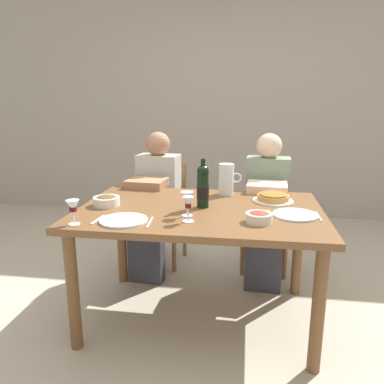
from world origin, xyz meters
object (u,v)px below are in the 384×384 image
wine_glass_right_diner (73,207)px  diner_left (155,200)px  wine_glass_centre (187,199)px  chair_right (266,210)px  wine_glass_left_diner (188,204)px  olive_bowl (106,200)px  dinner_plate_right_setting (295,215)px  dining_table (200,222)px  baked_tart (273,197)px  dinner_plate_left_setting (124,220)px  salad_bowl (259,217)px  water_pitcher (226,181)px  chair_left (163,206)px  wine_bottle (203,186)px  diner_right (266,204)px

wine_glass_right_diner → diner_left: bearing=81.1°
wine_glass_centre → chair_right: size_ratio=0.17×
wine_glass_left_diner → olive_bowl: bearing=156.8°
dinner_plate_right_setting → dining_table: bearing=172.1°
diner_left → chair_right: (0.92, 0.23, -0.12)m
baked_tart → diner_left: (-0.92, 0.45, -0.17)m
dining_table → dinner_plate_left_setting: (-0.39, -0.32, 0.10)m
salad_bowl → diner_left: diner_left is taller
chair_right → water_pitcher: bearing=63.1°
chair_left → diner_left: (-0.02, -0.24, 0.12)m
wine_bottle → olive_bowl: size_ratio=1.83×
dining_table → wine_glass_centre: wine_glass_centre is taller
dining_table → dinner_plate_left_setting: bearing=-140.1°
dining_table → water_pitcher: 0.44m
dining_table → diner_left: (-0.46, 0.67, -0.05)m
chair_right → wine_glass_centre: bearing=68.4°
diner_left → diner_right: bearing=-174.8°
wine_glass_centre → dinner_plate_right_setting: (0.62, 0.10, -0.10)m
wine_glass_left_diner → dining_table: bearing=83.8°
dinner_plate_left_setting → chair_left: chair_left is taller
wine_bottle → baked_tart: size_ratio=1.15×
salad_bowl → diner_right: 0.92m
wine_bottle → dinner_plate_right_setting: bearing=-10.2°
wine_bottle → salad_bowl: (0.34, -0.25, -0.10)m
dinner_plate_left_setting → chair_right: (0.84, 1.23, -0.27)m
wine_bottle → olive_bowl: (-0.61, -0.06, -0.10)m
salad_bowl → dinner_plate_left_setting: (-0.74, -0.09, -0.03)m
wine_glass_left_diner → dinner_plate_right_setting: bearing=18.3°
olive_bowl → chair_left: size_ratio=0.19×
dining_table → wine_glass_left_diner: wine_glass_left_diner is taller
olive_bowl → chair_right: 1.44m
baked_tart → chair_left: 1.17m
baked_tart → wine_glass_left_diner: (-0.49, -0.50, 0.07)m
diner_right → wine_glass_left_diner: bearing=67.0°
olive_bowl → diner_right: size_ratio=0.14×
wine_glass_right_diner → dinner_plate_right_setting: 1.25m
wine_bottle → chair_left: bearing=117.2°
wine_bottle → water_pitcher: bearing=70.3°
wine_glass_left_diner → wine_glass_centre: size_ratio=0.99×
dining_table → wine_glass_right_diner: bearing=-146.8°
chair_left → wine_glass_centre: bearing=115.3°
dinner_plate_right_setting → diner_right: bearing=99.5°
dining_table → salad_bowl: size_ratio=10.26×
chair_left → water_pitcher: bearing=142.8°
wine_glass_right_diner → dinner_plate_left_setting: 0.28m
wine_glass_right_diner → chair_left: wine_glass_right_diner is taller
diner_right → dinner_plate_left_setting: bearing=53.7°
salad_bowl → wine_glass_centre: (-0.41, 0.06, 0.07)m
wine_bottle → dinner_plate_left_setting: size_ratio=1.15×
wine_glass_right_diner → diner_right: (1.08, 1.08, -0.24)m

